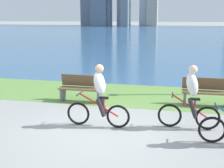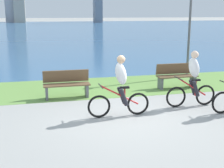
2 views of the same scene
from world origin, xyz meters
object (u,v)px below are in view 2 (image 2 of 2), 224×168
(bench_near_path, at_px, (176,76))
(bench_far_along_path, at_px, (67,84))
(lamppost_tall, at_px, (190,16))
(cyclist_trailing, at_px, (193,79))
(cyclist_lead, at_px, (120,86))

(bench_near_path, height_order, bench_far_along_path, same)
(bench_near_path, bearing_deg, lamppost_tall, 52.91)
(cyclist_trailing, height_order, bench_far_along_path, cyclist_trailing)
(cyclist_trailing, bearing_deg, lamppost_tall, 64.75)
(cyclist_trailing, distance_m, bench_far_along_path, 4.00)
(cyclist_lead, relative_size, bench_far_along_path, 1.14)
(cyclist_lead, relative_size, lamppost_tall, 0.43)
(bench_near_path, xyz_separation_m, lamppost_tall, (1.35, 1.79, 2.16))
(bench_far_along_path, bearing_deg, lamppost_tall, 22.06)
(cyclist_lead, bearing_deg, cyclist_trailing, 9.32)
(bench_far_along_path, bearing_deg, cyclist_lead, -60.92)
(cyclist_trailing, height_order, lamppost_tall, lamppost_tall)
(lamppost_tall, bearing_deg, cyclist_lead, -133.73)
(cyclist_trailing, relative_size, bench_far_along_path, 1.11)
(cyclist_lead, bearing_deg, bench_near_path, 42.43)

